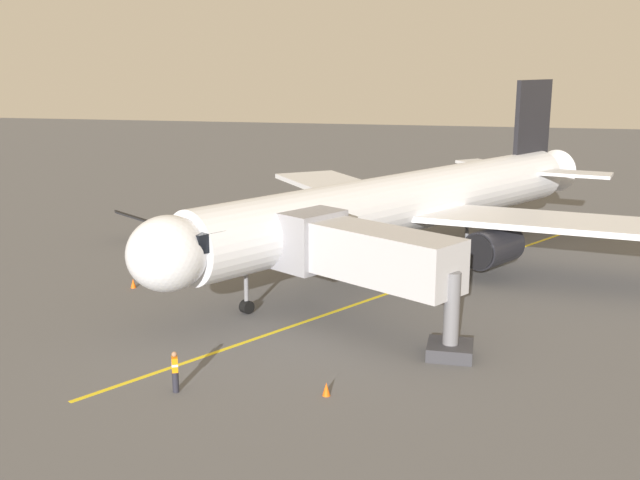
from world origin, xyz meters
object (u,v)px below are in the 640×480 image
object	(u,v)px
jet_bridge	(356,253)
safety_cone_nose_right	(326,389)
ground_crew_marshaller	(175,371)
safety_cone_nose_left	(133,283)
belt_loader_near_nose	(160,229)
airplane	(410,203)

from	to	relation	value
jet_bridge	safety_cone_nose_right	distance (m)	8.82
safety_cone_nose_right	jet_bridge	bearing A→B (deg)	-88.05
ground_crew_marshaller	safety_cone_nose_left	bearing A→B (deg)	-57.28
jet_bridge	belt_loader_near_nose	bearing A→B (deg)	-41.56
airplane	belt_loader_near_nose	world-z (taller)	airplane
jet_bridge	belt_loader_near_nose	size ratio (longest dim) A/B	2.40
jet_bridge	ground_crew_marshaller	distance (m)	11.07
ground_crew_marshaller	safety_cone_nose_left	size ratio (longest dim) A/B	3.11
ground_crew_marshaller	belt_loader_near_nose	bearing A→B (deg)	-64.25
jet_bridge	belt_loader_near_nose	world-z (taller)	jet_bridge
jet_bridge	airplane	bearing A→B (deg)	-96.03
ground_crew_marshaller	safety_cone_nose_right	world-z (taller)	ground_crew_marshaller
jet_bridge	belt_loader_near_nose	distance (m)	23.60
airplane	safety_cone_nose_left	size ratio (longest dim) A/B	65.67
belt_loader_near_nose	safety_cone_nose_left	world-z (taller)	belt_loader_near_nose
safety_cone_nose_right	ground_crew_marshaller	bearing A→B (deg)	9.47
safety_cone_nose_left	safety_cone_nose_right	world-z (taller)	same
jet_bridge	ground_crew_marshaller	world-z (taller)	jet_bridge
airplane	safety_cone_nose_left	distance (m)	17.88
airplane	jet_bridge	world-z (taller)	airplane
safety_cone_nose_right	belt_loader_near_nose	bearing A→B (deg)	-53.01
jet_bridge	safety_cone_nose_right	bearing A→B (deg)	91.95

